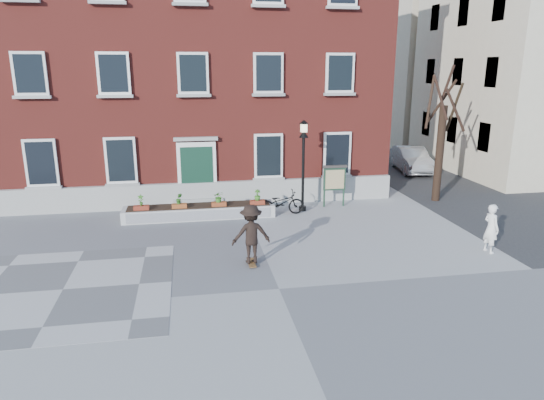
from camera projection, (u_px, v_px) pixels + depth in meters
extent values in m
plane|color=gray|center=(279.00, 289.00, 13.66)|extent=(100.00, 100.00, 0.00)
cube|color=#58585B|center=(63.00, 290.00, 13.61)|extent=(6.00, 6.00, 0.01)
imported|color=black|center=(281.00, 203.00, 20.43)|extent=(1.99, 0.74, 1.04)
imported|color=silver|center=(411.00, 159.00, 28.94)|extent=(2.18, 4.65, 1.47)
imported|color=white|center=(491.00, 228.00, 16.19)|extent=(0.48, 0.66, 1.67)
cube|color=maroon|center=(191.00, 68.00, 25.04)|extent=(18.00, 10.00, 12.00)
cube|color=#A0A19C|center=(198.00, 195.00, 21.62)|extent=(18.00, 0.24, 1.10)
cube|color=gray|center=(199.00, 205.00, 21.61)|extent=(2.60, 0.80, 0.20)
cube|color=gray|center=(198.00, 200.00, 21.70)|extent=(2.20, 0.50, 0.20)
cube|color=white|center=(197.00, 170.00, 21.36)|extent=(1.70, 0.12, 2.50)
cube|color=#123324|center=(197.00, 173.00, 21.34)|extent=(1.40, 0.06, 2.30)
cube|color=#9A9B96|center=(196.00, 139.00, 20.95)|extent=(1.90, 0.25, 0.15)
cube|color=silver|center=(41.00, 163.00, 20.13)|extent=(1.30, 0.10, 2.00)
cube|color=black|center=(41.00, 163.00, 20.08)|extent=(1.08, 0.04, 1.78)
cube|color=#A6A6A1|center=(44.00, 188.00, 20.35)|extent=(1.44, 0.20, 0.12)
cube|color=silver|center=(30.00, 74.00, 19.18)|extent=(1.30, 0.10, 1.70)
cube|color=black|center=(29.00, 74.00, 19.13)|extent=(1.08, 0.04, 1.48)
cube|color=#A9A9A4|center=(32.00, 97.00, 19.36)|extent=(1.44, 0.20, 0.12)
cube|color=gray|center=(20.00, 1.00, 18.41)|extent=(1.44, 0.20, 0.12)
cube|color=silver|center=(121.00, 160.00, 20.67)|extent=(1.30, 0.10, 2.00)
cube|color=black|center=(121.00, 161.00, 20.62)|extent=(1.08, 0.04, 1.78)
cube|color=gray|center=(123.00, 185.00, 20.89)|extent=(1.44, 0.20, 0.12)
cube|color=white|center=(114.00, 73.00, 19.71)|extent=(1.30, 0.10, 1.70)
cube|color=black|center=(113.00, 73.00, 19.67)|extent=(1.08, 0.04, 1.48)
cube|color=#ACACA6|center=(115.00, 96.00, 19.90)|extent=(1.44, 0.20, 0.12)
cube|color=#9D9D98|center=(107.00, 2.00, 18.95)|extent=(1.44, 0.20, 0.12)
cube|color=white|center=(193.00, 73.00, 20.25)|extent=(1.30, 0.10, 1.70)
cube|color=black|center=(193.00, 73.00, 20.20)|extent=(1.08, 0.04, 1.48)
cube|color=#9F9E9A|center=(194.00, 96.00, 20.43)|extent=(1.44, 0.20, 0.12)
cube|color=gray|center=(190.00, 4.00, 19.48)|extent=(1.44, 0.20, 0.12)
cube|color=silver|center=(268.00, 156.00, 21.73)|extent=(1.30, 0.10, 2.00)
cube|color=black|center=(269.00, 156.00, 21.68)|extent=(1.08, 0.04, 1.78)
cube|color=#A0A19B|center=(269.00, 179.00, 21.95)|extent=(1.44, 0.20, 0.12)
cube|color=silver|center=(268.00, 73.00, 20.78)|extent=(1.30, 0.10, 1.70)
cube|color=black|center=(269.00, 73.00, 20.73)|extent=(1.08, 0.04, 1.48)
cube|color=gray|center=(269.00, 95.00, 20.96)|extent=(1.44, 0.20, 0.12)
cube|color=#A9AAA4|center=(268.00, 6.00, 20.01)|extent=(1.44, 0.20, 0.12)
cube|color=silver|center=(337.00, 154.00, 22.27)|extent=(1.30, 0.10, 2.00)
cube|color=black|center=(337.00, 154.00, 22.22)|extent=(1.08, 0.04, 1.78)
cube|color=gray|center=(337.00, 177.00, 22.49)|extent=(1.44, 0.20, 0.12)
cube|color=white|center=(340.00, 73.00, 21.31)|extent=(1.30, 0.10, 1.70)
cube|color=black|center=(340.00, 73.00, 21.27)|extent=(1.08, 0.04, 1.48)
cube|color=gray|center=(340.00, 94.00, 21.50)|extent=(1.44, 0.20, 0.12)
cube|color=#ADADA7|center=(343.00, 8.00, 20.55)|extent=(1.44, 0.20, 0.12)
cube|color=silver|center=(199.00, 212.00, 20.10)|extent=(6.20, 1.10, 0.50)
cube|color=silver|center=(200.00, 216.00, 19.57)|extent=(5.80, 0.02, 0.40)
cube|color=black|center=(199.00, 206.00, 20.03)|extent=(5.80, 0.90, 0.06)
cube|color=maroon|center=(141.00, 208.00, 19.39)|extent=(0.60, 0.25, 0.20)
imported|color=#336F21|center=(141.00, 200.00, 19.30)|extent=(0.24, 0.24, 0.45)
cube|color=brown|center=(179.00, 206.00, 19.64)|extent=(0.60, 0.25, 0.20)
imported|color=#2D681F|center=(179.00, 198.00, 19.55)|extent=(0.25, 0.25, 0.45)
cube|color=brown|center=(219.00, 204.00, 19.90)|extent=(0.60, 0.25, 0.20)
imported|color=#326F21|center=(219.00, 197.00, 19.82)|extent=(0.40, 0.40, 0.45)
cube|color=maroon|center=(257.00, 203.00, 20.17)|extent=(0.60, 0.25, 0.20)
imported|color=#366E21|center=(257.00, 195.00, 20.08)|extent=(0.25, 0.25, 0.45)
cylinder|color=black|center=(439.00, 154.00, 22.18)|extent=(0.36, 0.36, 4.40)
cylinder|color=black|center=(454.00, 108.00, 21.71)|extent=(0.12, 1.12, 2.23)
cylinder|color=black|center=(442.00, 101.00, 22.08)|extent=(1.18, 0.49, 1.97)
cylinder|color=#311F15|center=(430.00, 102.00, 21.82)|extent=(0.88, 1.14, 2.35)
cylinder|color=black|center=(441.00, 98.00, 21.25)|extent=(0.60, 0.77, 1.90)
cylinder|color=#311E16|center=(455.00, 110.00, 21.08)|extent=(1.39, 0.55, 1.95)
cylinder|color=black|center=(448.00, 83.00, 21.49)|extent=(0.43, 0.48, 1.58)
cube|color=#333336|center=(403.00, 160.00, 32.76)|extent=(8.00, 36.00, 0.01)
cube|color=beige|center=(539.00, 50.00, 28.11)|extent=(10.00, 11.00, 14.00)
cube|color=beige|center=(436.00, 62.00, 39.64)|extent=(10.00, 11.00, 13.00)
cube|color=black|center=(485.00, 137.00, 25.43)|extent=(0.08, 1.00, 1.50)
cube|color=black|center=(452.00, 130.00, 28.47)|extent=(0.08, 1.00, 1.50)
cube|color=black|center=(427.00, 124.00, 31.51)|extent=(0.08, 1.00, 1.50)
cube|color=black|center=(492.00, 72.00, 24.56)|extent=(0.08, 1.00, 1.50)
cube|color=black|center=(458.00, 72.00, 27.60)|extent=(0.08, 1.00, 1.50)
cube|color=black|center=(431.00, 71.00, 30.64)|extent=(0.08, 1.00, 1.50)
cube|color=black|center=(500.00, 5.00, 23.71)|extent=(0.08, 1.00, 1.50)
cube|color=black|center=(464.00, 12.00, 26.75)|extent=(0.08, 1.00, 1.50)
cube|color=black|center=(435.00, 18.00, 29.79)|extent=(0.08, 1.00, 1.50)
cylinder|color=black|center=(302.00, 208.00, 21.12)|extent=(0.32, 0.32, 0.20)
cylinder|color=black|center=(303.00, 175.00, 20.72)|extent=(0.12, 0.12, 3.20)
cone|color=black|center=(304.00, 134.00, 20.26)|extent=(0.40, 0.40, 0.30)
cube|color=#FAEEB8|center=(304.00, 128.00, 20.19)|extent=(0.24, 0.24, 0.34)
cone|color=black|center=(304.00, 122.00, 20.13)|extent=(0.40, 0.40, 0.16)
cylinder|color=#183020|center=(324.00, 187.00, 21.49)|extent=(0.08, 0.08, 1.80)
cylinder|color=#1B3625|center=(344.00, 186.00, 21.64)|extent=(0.08, 0.08, 1.80)
cube|color=#183122|center=(334.00, 179.00, 21.47)|extent=(1.00, 0.10, 1.00)
cube|color=#CBC383|center=(335.00, 179.00, 21.42)|extent=(0.85, 0.02, 0.85)
cube|color=#3A3532|center=(335.00, 167.00, 21.32)|extent=(1.10, 0.16, 0.10)
cube|color=brown|center=(251.00, 263.00, 15.35)|extent=(0.22, 0.78, 0.03)
cylinder|color=black|center=(250.00, 267.00, 15.08)|extent=(0.03, 0.05, 0.05)
cylinder|color=black|center=(255.00, 267.00, 15.11)|extent=(0.03, 0.05, 0.05)
cylinder|color=black|center=(248.00, 260.00, 15.61)|extent=(0.03, 0.05, 0.05)
cylinder|color=black|center=(253.00, 260.00, 15.64)|extent=(0.03, 0.05, 0.05)
imported|color=black|center=(251.00, 234.00, 15.10)|extent=(1.27, 0.80, 1.89)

